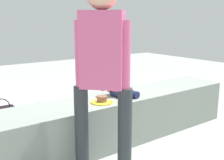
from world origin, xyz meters
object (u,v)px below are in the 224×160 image
at_px(water_bottle_near_gift, 151,97).
at_px(party_cup_red, 52,112).
at_px(cake_plate, 102,100).
at_px(child_seated, 120,76).
at_px(handbag_brown_canvas, 153,101).
at_px(cake_box_white, 97,116).
at_px(gift_bag, 33,114).
at_px(adult_standing, 102,63).
at_px(handbag_black_leather, 1,114).

bearing_deg(water_bottle_near_gift, party_cup_red, 167.92).
bearing_deg(cake_plate, water_bottle_near_gift, 30.07).
height_order(child_seated, party_cup_red, child_seated).
height_order(child_seated, handbag_brown_canvas, child_seated).
bearing_deg(water_bottle_near_gift, cake_box_white, -169.79).
distance_m(gift_bag, party_cup_red, 0.35).
xyz_separation_m(party_cup_red, handbag_brown_canvas, (1.33, -0.59, 0.07)).
height_order(adult_standing, cake_box_white, adult_standing).
xyz_separation_m(child_seated, handbag_brown_canvas, (1.02, 0.51, -0.58)).
bearing_deg(handbag_black_leather, cake_plate, -66.47).
bearing_deg(cake_box_white, party_cup_red, 124.88).
xyz_separation_m(party_cup_red, cake_box_white, (0.37, -0.54, 0.02)).
relative_size(adult_standing, gift_bag, 5.32).
bearing_deg(water_bottle_near_gift, adult_standing, -144.13).
relative_size(gift_bag, handbag_black_leather, 0.94).
xyz_separation_m(gift_bag, water_bottle_near_gift, (1.84, -0.18, -0.05)).
bearing_deg(handbag_brown_canvas, handbag_black_leather, 157.88).
relative_size(adult_standing, party_cup_red, 15.20).
height_order(cake_box_white, handbag_brown_canvas, handbag_brown_canvas).
xyz_separation_m(adult_standing, handbag_brown_canvas, (1.60, 1.04, -0.83)).
height_order(child_seated, handbag_black_leather, child_seated).
distance_m(adult_standing, party_cup_red, 1.89).
bearing_deg(handbag_black_leather, adult_standing, -79.60).
xyz_separation_m(child_seated, cake_plate, (-0.31, -0.12, -0.19)).
relative_size(handbag_black_leather, handbag_brown_canvas, 0.92).
bearing_deg(adult_standing, party_cup_red, 80.41).
bearing_deg(handbag_black_leather, child_seated, -54.50).
bearing_deg(cake_plate, gift_bag, 106.45).
bearing_deg(child_seated, cake_box_white, 83.77).
height_order(cake_plate, handbag_black_leather, cake_plate).
height_order(cake_plate, party_cup_red, cake_plate).
height_order(party_cup_red, handbag_black_leather, handbag_black_leather).
bearing_deg(adult_standing, cake_plate, 56.55).
distance_m(child_seated, party_cup_red, 1.31).
relative_size(cake_plate, water_bottle_near_gift, 1.23).
xyz_separation_m(cake_plate, party_cup_red, (-0.00, 1.21, -0.46)).
relative_size(child_seated, handbag_black_leather, 1.52).
relative_size(child_seated, gift_bag, 1.62).
relative_size(water_bottle_near_gift, party_cup_red, 1.74).
xyz_separation_m(cake_box_white, handbag_brown_canvas, (0.95, -0.05, 0.05)).
xyz_separation_m(cake_plate, gift_bag, (-0.32, 1.07, -0.38)).
distance_m(cake_box_white, handbag_brown_canvas, 0.96).
xyz_separation_m(adult_standing, gift_bag, (-0.04, 1.49, -0.83)).
bearing_deg(water_bottle_near_gift, handbag_brown_canvas, -127.76).
distance_m(adult_standing, cake_plate, 0.68).
relative_size(child_seated, adult_standing, 0.30).
height_order(gift_bag, water_bottle_near_gift, gift_bag).
xyz_separation_m(water_bottle_near_gift, party_cup_red, (-1.53, 0.33, -0.03)).
height_order(water_bottle_near_gift, cake_box_white, water_bottle_near_gift).
bearing_deg(adult_standing, handbag_black_leather, 100.40).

